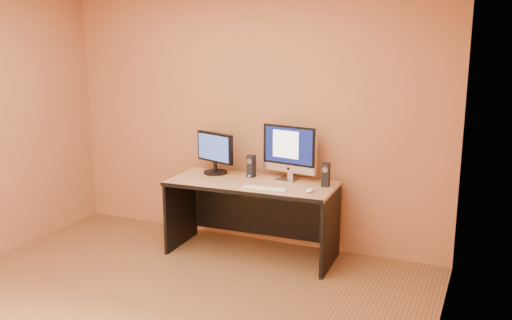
% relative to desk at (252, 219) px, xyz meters
% --- Properties ---
extents(walls, '(4.00, 4.00, 2.60)m').
position_rel_desk_xyz_m(walls, '(-0.20, -1.58, 0.94)').
color(walls, '#A16441').
rests_on(walls, ground).
extents(desk, '(1.58, 0.73, 0.72)m').
position_rel_desk_xyz_m(desk, '(0.00, 0.00, 0.00)').
color(desk, tan).
rests_on(desk, ground).
extents(imac, '(0.58, 0.29, 0.54)m').
position_rel_desk_xyz_m(imac, '(0.28, 0.20, 0.63)').
color(imac, '#B7B8BC').
rests_on(imac, desk).
extents(second_monitor, '(0.52, 0.37, 0.41)m').
position_rel_desk_xyz_m(second_monitor, '(-0.46, 0.16, 0.57)').
color(second_monitor, black).
rests_on(second_monitor, desk).
extents(speaker_left, '(0.08, 0.08, 0.21)m').
position_rel_desk_xyz_m(speaker_left, '(-0.08, 0.17, 0.47)').
color(speaker_left, black).
rests_on(speaker_left, desk).
extents(speaker_right, '(0.07, 0.07, 0.21)m').
position_rel_desk_xyz_m(speaker_right, '(0.67, 0.13, 0.47)').
color(speaker_right, black).
rests_on(speaker_right, desk).
extents(keyboard, '(0.43, 0.15, 0.02)m').
position_rel_desk_xyz_m(keyboard, '(0.21, -0.20, 0.37)').
color(keyboard, silver).
rests_on(keyboard, desk).
extents(mouse, '(0.07, 0.10, 0.04)m').
position_rel_desk_xyz_m(mouse, '(0.61, -0.11, 0.38)').
color(mouse, white).
rests_on(mouse, desk).
extents(cable_a, '(0.07, 0.21, 0.01)m').
position_rel_desk_xyz_m(cable_a, '(0.25, 0.30, 0.36)').
color(cable_a, black).
rests_on(cable_a, desk).
extents(cable_b, '(0.04, 0.17, 0.01)m').
position_rel_desk_xyz_m(cable_b, '(0.21, 0.30, 0.36)').
color(cable_b, black).
rests_on(cable_b, desk).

